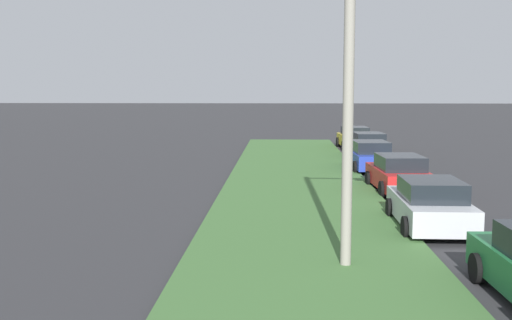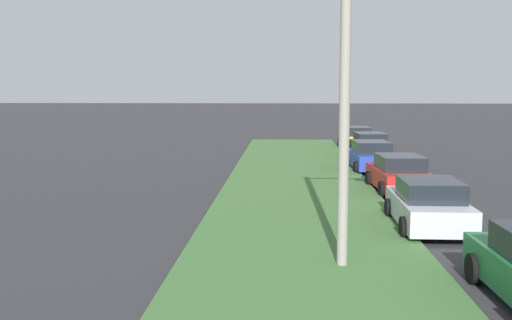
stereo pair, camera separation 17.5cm
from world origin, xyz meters
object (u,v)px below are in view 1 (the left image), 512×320
at_px(parked_car_red, 399,174).
at_px(parked_car_black, 368,146).
at_px(parked_car_blue, 370,156).
at_px(parked_car_yellow, 354,138).
at_px(streetlight, 365,73).
at_px(parked_car_silver, 430,205).

xyz_separation_m(parked_car_red, parked_car_black, (11.90, -0.46, 0.00)).
bearing_deg(parked_car_black, parked_car_red, 174.94).
relative_size(parked_car_blue, parked_car_yellow, 1.00).
bearing_deg(streetlight, parked_car_yellow, -6.32).
bearing_deg(parked_car_yellow, parked_car_black, 179.39).
distance_m(parked_car_yellow, streetlight, 28.21).
xyz_separation_m(parked_car_blue, parked_car_yellow, (11.01, -0.54, 0.00)).
bearing_deg(parked_car_red, parked_car_silver, 174.48).
bearing_deg(parked_car_silver, parked_car_red, -1.90).
xyz_separation_m(parked_car_silver, parked_car_blue, (12.66, -0.06, 0.00)).
bearing_deg(streetlight, parked_car_red, -14.84).
bearing_deg(parked_car_silver, parked_car_yellow, -0.66).
xyz_separation_m(parked_car_black, streetlight, (-22.41, 3.24, 3.67)).
bearing_deg(parked_car_red, parked_car_yellow, -3.83).
distance_m(parked_car_red, parked_car_black, 11.91).
xyz_separation_m(parked_car_silver, parked_car_black, (18.27, -0.75, 0.00)).
bearing_deg(parked_car_blue, parked_car_black, -9.92).
distance_m(parked_car_red, streetlight, 11.48).
bearing_deg(streetlight, parked_car_blue, -8.61).
distance_m(parked_car_blue, streetlight, 17.38).
distance_m(parked_car_silver, parked_car_blue, 12.66).
xyz_separation_m(parked_car_silver, parked_car_yellow, (23.67, -0.59, 0.00)).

